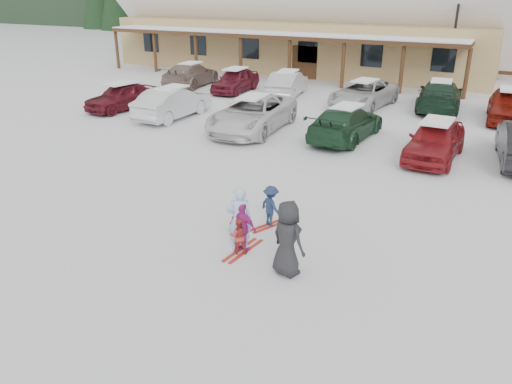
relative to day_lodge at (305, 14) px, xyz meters
The scene contains 21 objects.
ground 29.63m from the day_lodge, 72.16° to the right, with size 160.00×160.00×0.00m, color white.
day_lodge is the anchor object (origin of this frame).
lamp_post 12.08m from the day_lodge, 20.32° to the right, with size 0.50×0.25×6.85m.
adult_skier 30.01m from the day_lodge, 71.41° to the right, with size 0.61×0.40×1.67m, color #A4BCE5.
toddler_red 30.21m from the day_lodge, 71.40° to the right, with size 0.45×0.35×0.92m, color #AD2F2C.
child_navy 28.63m from the day_lodge, 70.18° to the right, with size 0.74×0.43×1.14m, color #192847.
skis_child_navy 28.70m from the day_lodge, 70.18° to the right, with size 0.20×1.40×0.03m, color #A52217.
child_magenta 30.09m from the day_lodge, 71.23° to the right, with size 0.75×0.31×1.29m, color #A12177.
skis_child_magenta 30.17m from the day_lodge, 71.23° to the right, with size 0.20×1.40×0.03m, color #A52217.
bystander_dark 30.95m from the day_lodge, 69.10° to the right, with size 0.86×0.56×1.77m, color black.
parked_car_0 18.44m from the day_lodge, 99.57° to the right, with size 1.63×4.06×1.38m, color #5C131D.
parked_car_1 18.45m from the day_lodge, 88.85° to the right, with size 1.58×4.53×1.49m, color silver.
parked_car_2 19.38m from the day_lodge, 75.21° to the right, with size 2.54×5.51×1.53m, color silver.
parked_car_3 20.28m from the day_lodge, 63.39° to the right, with size 1.96×4.83×1.40m, color #1B3F25.
parked_car_4 23.02m from the day_lodge, 56.17° to the right, with size 1.72×4.27×1.45m, color maroon.
parked_car_7 11.78m from the day_lodge, 107.87° to the right, with size 2.03×5.00×1.45m, color #816A5F.
parked_car_8 11.64m from the day_lodge, 90.03° to the right, with size 1.66×4.11×1.40m, color maroon.
parked_car_9 11.85m from the day_lodge, 73.22° to the right, with size 1.53×4.39×1.45m, color #B4B5B9.
parked_car_10 14.50m from the day_lodge, 55.47° to the right, with size 2.33×5.04×1.40m, color #BCBCBC.
parked_car_11 16.09m from the day_lodge, 42.10° to the right, with size 2.10×5.16×1.50m, color #163020.
parked_car_12 19.19m from the day_lodge, 37.75° to the right, with size 1.81×4.51×1.54m, color maroon.
Camera 1 is at (5.72, -9.81, 6.04)m, focal length 35.00 mm.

